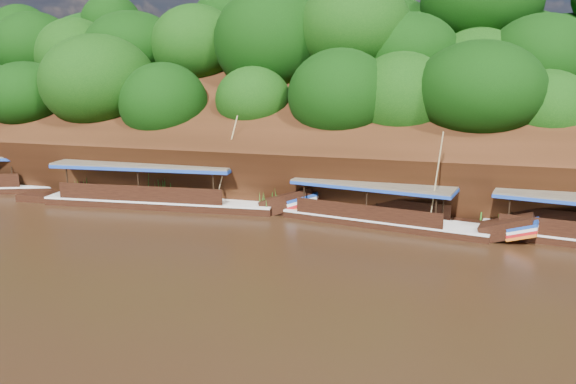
% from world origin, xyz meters
% --- Properties ---
extents(ground, '(160.00, 160.00, 0.00)m').
position_xyz_m(ground, '(0.00, 0.00, 0.00)').
color(ground, black).
rests_on(ground, ground).
extents(riverbank, '(120.00, 30.06, 19.40)m').
position_xyz_m(riverbank, '(-0.01, 22.73, 1.89)').
color(riverbank, black).
rests_on(riverbank, ground).
extents(boat_1, '(13.69, 4.27, 5.88)m').
position_xyz_m(boat_1, '(1.44, 8.25, 0.53)').
color(boat_1, black).
rests_on(boat_1, ground).
extents(boat_2, '(17.59, 3.92, 6.29)m').
position_xyz_m(boat_2, '(-12.40, 8.86, 0.62)').
color(boat_2, black).
rests_on(boat_2, ground).
extents(reeds, '(48.81, 2.40, 2.17)m').
position_xyz_m(reeds, '(-3.49, 9.42, 0.92)').
color(reeds, '#2A6D1B').
rests_on(reeds, ground).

